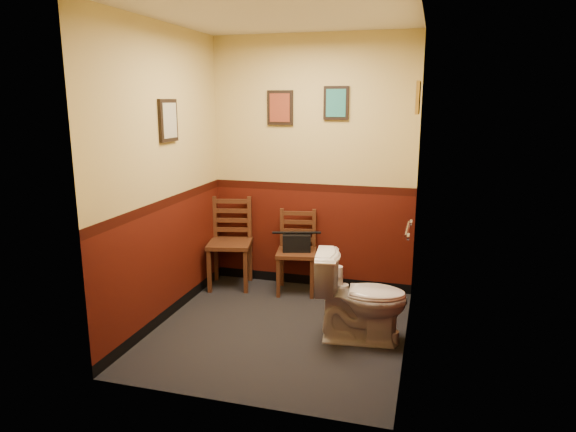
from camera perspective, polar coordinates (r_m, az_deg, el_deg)
name	(u,v)px	position (r m, az deg, el deg)	size (l,w,h in m)	color
floor	(281,329)	(4.76, -0.84, -12.47)	(2.20, 2.40, 0.00)	black
ceiling	(279,13)	(4.36, -0.96, 21.59)	(2.20, 2.40, 0.00)	silver
wall_back	(312,165)	(5.51, 2.70, 5.67)	(2.20, 2.70, 0.00)	#431009
wall_front	(225,211)	(3.25, -6.97, 0.56)	(2.20, 2.70, 0.00)	#431009
wall_left	(164,177)	(4.79, -13.64, 4.24)	(2.40, 2.70, 0.00)	#431009
wall_right	(413,188)	(4.19, 13.71, 3.03)	(2.40, 2.70, 0.00)	#431009
grab_bar	(408,229)	(4.51, 13.19, -1.44)	(0.05, 0.56, 0.06)	silver
framed_print_back_a	(280,108)	(5.54, -0.89, 11.94)	(0.28, 0.04, 0.36)	black
framed_print_back_b	(336,103)	(5.40, 5.37, 12.39)	(0.26, 0.04, 0.34)	black
framed_print_left	(168,121)	(4.82, -13.15, 10.29)	(0.04, 0.30, 0.38)	black
framed_print_right	(418,98)	(4.73, 14.22, 12.62)	(0.04, 0.34, 0.28)	olive
toilet	(361,298)	(4.46, 8.11, -9.00)	(0.44, 0.79, 0.77)	white
toilet_brush	(392,336)	(4.57, 11.48, -12.97)	(0.11, 0.11, 0.41)	silver
chair_left	(230,243)	(5.71, -6.41, -2.95)	(0.55, 0.55, 0.98)	#4F2A17
chair_right	(297,252)	(5.52, 0.98, -3.97)	(0.48, 0.48, 0.88)	#4F2A17
handbag	(297,242)	(5.45, 0.95, -2.96)	(0.32, 0.22, 0.22)	black
tp_stack	(338,282)	(5.55, 5.53, -7.31)	(0.24, 0.15, 0.31)	silver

